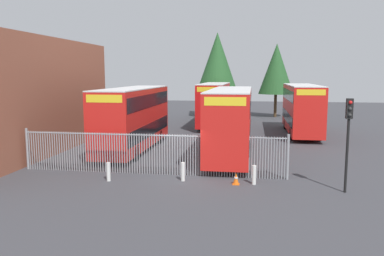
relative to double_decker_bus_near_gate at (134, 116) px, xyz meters
name	(u,v)px	position (x,y,z in m)	size (l,w,h in m)	color
ground_plane	(200,147)	(4.50, 1.77, -2.42)	(100.00, 100.00, 0.00)	#3D3D42
palisade_fence	(151,153)	(2.88, -6.23, -1.24)	(14.54, 0.14, 2.35)	gray
double_decker_bus_near_gate	(134,116)	(0.00, 0.00, 0.00)	(2.54, 10.81, 4.42)	red
double_decker_bus_behind_fence_left	(231,120)	(6.86, -1.14, 0.00)	(2.54, 10.81, 4.42)	red
double_decker_bus_behind_fence_right	(302,107)	(12.58, 9.59, 0.00)	(2.54, 10.81, 4.42)	red
double_decker_bus_far_back	(214,103)	(4.33, 13.98, 0.00)	(2.54, 10.81, 4.42)	red
bollard_near_left	(108,172)	(1.11, -7.90, -1.95)	(0.20, 0.20, 0.95)	silver
bollard_center_front	(183,172)	(4.83, -7.32, -1.95)	(0.20, 0.20, 0.95)	silver
bollard_near_right	(254,175)	(8.39, -7.40, -1.95)	(0.20, 0.20, 0.95)	silver
traffic_cone_by_gate	(236,179)	(7.52, -7.56, -2.13)	(0.34, 0.34, 0.59)	orange
traffic_light_kerbside	(348,128)	(12.51, -8.10, 0.56)	(0.28, 0.33, 4.30)	black
tree_tall_back	(276,69)	(11.05, 23.61, 3.56)	(4.33, 4.33, 9.09)	#4C3823
tree_short_side	(217,64)	(3.79, 22.59, 4.21)	(5.31, 5.31, 10.44)	#4C3823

